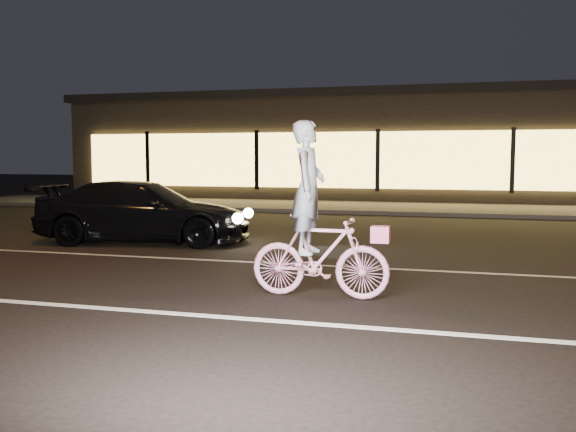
% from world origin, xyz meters
% --- Properties ---
extents(ground, '(90.00, 90.00, 0.00)m').
position_xyz_m(ground, '(0.00, 0.00, 0.00)').
color(ground, black).
rests_on(ground, ground).
extents(lane_stripe_near, '(60.00, 0.12, 0.01)m').
position_xyz_m(lane_stripe_near, '(0.00, -1.50, 0.00)').
color(lane_stripe_near, silver).
rests_on(lane_stripe_near, ground).
extents(lane_stripe_far, '(60.00, 0.10, 0.01)m').
position_xyz_m(lane_stripe_far, '(0.00, 2.00, 0.00)').
color(lane_stripe_far, gray).
rests_on(lane_stripe_far, ground).
extents(sidewalk, '(30.00, 4.00, 0.12)m').
position_xyz_m(sidewalk, '(0.00, 13.00, 0.06)').
color(sidewalk, '#383533').
rests_on(sidewalk, ground).
extents(storefront, '(25.40, 8.42, 4.20)m').
position_xyz_m(storefront, '(0.00, 18.97, 2.15)').
color(storefront, black).
rests_on(storefront, ground).
extents(cyclist, '(1.72, 0.59, 2.17)m').
position_xyz_m(cyclist, '(1.40, -0.26, 0.77)').
color(cyclist, '#F0418B').
rests_on(cyclist, ground).
extents(sedan, '(4.50, 2.41, 1.24)m').
position_xyz_m(sedan, '(-3.12, 3.70, 0.62)').
color(sedan, black).
rests_on(sedan, ground).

